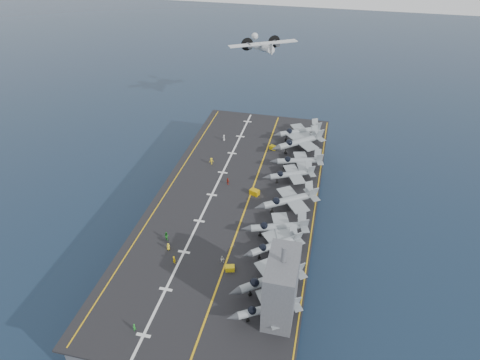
% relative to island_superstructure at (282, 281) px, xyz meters
% --- Properties ---
extents(ground, '(500.00, 500.00, 0.00)m').
position_rel_island_superstructure_xyz_m(ground, '(-15.00, 30.00, -17.90)').
color(ground, '#142135').
rests_on(ground, ground).
extents(hull, '(36.00, 90.00, 10.00)m').
position_rel_island_superstructure_xyz_m(hull, '(-15.00, 30.00, -12.90)').
color(hull, '#56595E').
rests_on(hull, ground).
extents(flight_deck, '(38.00, 92.00, 0.40)m').
position_rel_island_superstructure_xyz_m(flight_deck, '(-15.00, 30.00, -7.70)').
color(flight_deck, black).
rests_on(flight_deck, hull).
extents(foul_line, '(0.35, 90.00, 0.02)m').
position_rel_island_superstructure_xyz_m(foul_line, '(-12.00, 30.00, -7.48)').
color(foul_line, gold).
rests_on(foul_line, flight_deck).
extents(landing_centerline, '(0.50, 90.00, 0.02)m').
position_rel_island_superstructure_xyz_m(landing_centerline, '(-21.00, 30.00, -7.48)').
color(landing_centerline, silver).
rests_on(landing_centerline, flight_deck).
extents(deck_edge_port, '(0.25, 90.00, 0.02)m').
position_rel_island_superstructure_xyz_m(deck_edge_port, '(-32.00, 30.00, -7.48)').
color(deck_edge_port, gold).
rests_on(deck_edge_port, flight_deck).
extents(deck_edge_stbd, '(0.25, 90.00, 0.02)m').
position_rel_island_superstructure_xyz_m(deck_edge_stbd, '(3.50, 30.00, -7.48)').
color(deck_edge_stbd, gold).
rests_on(deck_edge_stbd, flight_deck).
extents(island_superstructure, '(5.00, 10.00, 15.00)m').
position_rel_island_superstructure_xyz_m(island_superstructure, '(0.00, 0.00, 0.00)').
color(island_superstructure, '#56595E').
rests_on(island_superstructure, flight_deck).
extents(fighter_jet_0, '(15.40, 13.89, 4.46)m').
position_rel_island_superstructure_xyz_m(fighter_jet_0, '(-1.81, -1.59, -5.27)').
color(fighter_jet_0, '#9AA1AA').
rests_on(fighter_jet_0, flight_deck).
extents(fighter_jet_1, '(17.62, 16.86, 5.11)m').
position_rel_island_superstructure_xyz_m(fighter_jet_1, '(-2.46, 4.71, -4.94)').
color(fighter_jet_1, '#9AA3A9').
rests_on(fighter_jet_1, flight_deck).
extents(fighter_jet_2, '(15.60, 15.00, 4.53)m').
position_rel_island_superstructure_xyz_m(fighter_jet_2, '(-3.07, 14.00, -5.24)').
color(fighter_jet_2, '#97A0A7').
rests_on(fighter_jet_2, flight_deck).
extents(fighter_jet_3, '(16.33, 13.38, 4.89)m').
position_rel_island_superstructure_xyz_m(fighter_jet_3, '(-3.28, 19.45, -5.06)').
color(fighter_jet_3, '#8F989D').
rests_on(fighter_jet_3, flight_deck).
extents(fighter_jet_4, '(18.20, 16.81, 5.26)m').
position_rel_island_superstructure_xyz_m(fighter_jet_4, '(-2.34, 28.98, -4.87)').
color(fighter_jet_4, gray).
rests_on(fighter_jet_4, flight_deck).
extents(fighter_jet_5, '(15.68, 13.65, 4.57)m').
position_rel_island_superstructure_xyz_m(fighter_jet_5, '(-3.32, 40.05, -5.21)').
color(fighter_jet_5, '#939BA2').
rests_on(fighter_jet_5, flight_deck).
extents(fighter_jet_6, '(15.86, 12.74, 4.80)m').
position_rel_island_superstructure_xyz_m(fighter_jet_6, '(-2.16, 46.67, -5.10)').
color(fighter_jet_6, '#A0A7B0').
rests_on(fighter_jet_6, flight_deck).
extents(fighter_jet_7, '(19.22, 18.64, 5.59)m').
position_rel_island_superstructure_xyz_m(fighter_jet_7, '(-3.14, 56.08, -4.70)').
color(fighter_jet_7, '#A1A7B1').
rests_on(fighter_jet_7, flight_deck).
extents(fighter_jet_8, '(17.52, 15.76, 5.07)m').
position_rel_island_superstructure_xyz_m(fighter_jet_8, '(-3.96, 62.63, -4.96)').
color(fighter_jet_8, '#969DA7').
rests_on(fighter_jet_8, flight_deck).
extents(tow_cart_a, '(2.02, 1.59, 1.07)m').
position_rel_island_superstructure_xyz_m(tow_cart_a, '(-10.73, 7.30, -6.97)').
color(tow_cart_a, gold).
rests_on(tow_cart_a, flight_deck).
extents(tow_cart_b, '(2.56, 2.14, 1.31)m').
position_rel_island_superstructure_xyz_m(tow_cart_b, '(-11.09, 32.51, -6.84)').
color(tow_cart_b, '#C29006').
rests_on(tow_cart_b, flight_deck).
extents(tow_cart_c, '(2.14, 1.83, 1.09)m').
position_rel_island_superstructure_xyz_m(tow_cart_c, '(-10.36, 54.79, -6.95)').
color(tow_cart_c, '#C0A008').
rests_on(tow_cart_c, flight_deck).
extents(crew_0, '(1.05, 1.19, 1.67)m').
position_rel_island_superstructure_xyz_m(crew_0, '(-24.27, 9.95, -6.67)').
color(crew_0, yellow).
rests_on(crew_0, flight_deck).
extents(crew_1, '(1.27, 1.06, 1.81)m').
position_rel_island_superstructure_xyz_m(crew_1, '(-21.79, 6.65, -6.60)').
color(crew_1, yellow).
rests_on(crew_1, flight_deck).
extents(crew_2, '(1.42, 1.25, 1.97)m').
position_rel_island_superstructure_xyz_m(crew_2, '(-25.73, 12.75, -6.51)').
color(crew_2, '#1F8524').
rests_on(crew_2, flight_deck).
extents(crew_3, '(1.38, 1.24, 1.92)m').
position_rel_island_superstructure_xyz_m(crew_3, '(-24.97, 43.26, -6.54)').
color(crew_3, yellow).
rests_on(crew_3, flight_deck).
extents(crew_4, '(1.34, 1.27, 1.87)m').
position_rel_island_superstructure_xyz_m(crew_4, '(-18.36, 35.15, -6.57)').
color(crew_4, '#A52413').
rests_on(crew_4, flight_deck).
extents(crew_5, '(1.22, 1.31, 1.82)m').
position_rel_island_superstructure_xyz_m(crew_5, '(-25.07, 56.56, -6.59)').
color(crew_5, silver).
rests_on(crew_5, flight_deck).
extents(crew_6, '(0.78, 1.05, 1.60)m').
position_rel_island_superstructure_xyz_m(crew_6, '(-22.76, -9.45, -6.70)').
color(crew_6, green).
rests_on(crew_6, flight_deck).
extents(crew_7, '(1.05, 0.73, 1.69)m').
position_rel_island_superstructure_xyz_m(crew_7, '(-12.66, 8.90, -6.66)').
color(crew_7, silver).
rests_on(crew_7, flight_deck).
extents(transport_plane, '(28.90, 26.23, 5.66)m').
position_rel_island_superstructure_xyz_m(transport_plane, '(-20.84, 93.24, 8.82)').
color(transport_plane, silver).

